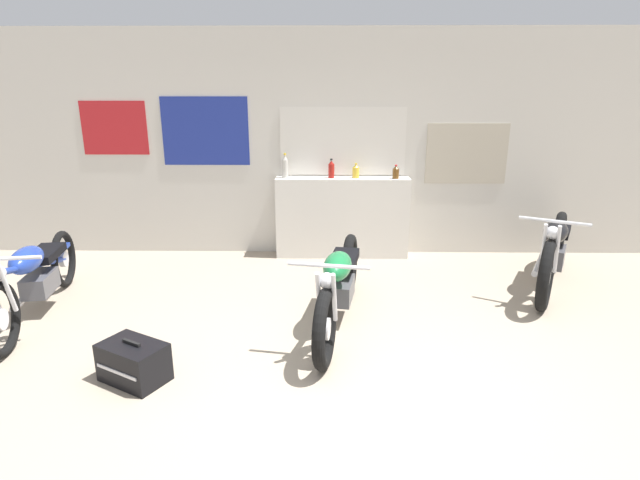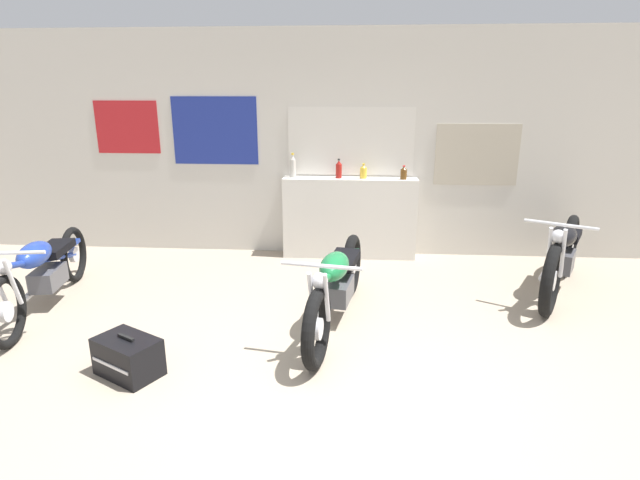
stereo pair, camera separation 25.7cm
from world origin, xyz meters
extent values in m
plane|color=gray|center=(0.00, 0.00, 0.00)|extent=(24.00, 24.00, 0.00)
cube|color=beige|center=(0.00, 3.33, 1.40)|extent=(10.00, 0.06, 2.80)
cube|color=silver|center=(0.05, 3.30, 1.46)|extent=(1.51, 0.01, 0.78)
cube|color=beige|center=(0.05, 3.29, 1.46)|extent=(1.57, 0.01, 0.84)
cube|color=#B2A893|center=(1.61, 3.30, 1.30)|extent=(1.02, 0.01, 0.75)
cube|color=navy|center=(-1.67, 3.30, 1.58)|extent=(1.08, 0.01, 0.84)
cube|color=#B21E23|center=(-2.81, 3.30, 1.62)|extent=(0.82, 0.01, 0.66)
cube|color=silver|center=(0.05, 3.15, 0.51)|extent=(1.68, 0.28, 1.02)
cylinder|color=#B7B2A8|center=(-0.67, 3.18, 1.13)|extent=(0.08, 0.08, 0.22)
cone|color=#B7B2A8|center=(-0.67, 3.18, 1.27)|extent=(0.07, 0.07, 0.06)
cylinder|color=gold|center=(-0.67, 3.18, 1.31)|extent=(0.03, 0.03, 0.02)
cylinder|color=maroon|center=(-0.09, 3.15, 1.10)|extent=(0.08, 0.08, 0.17)
cone|color=maroon|center=(-0.09, 3.15, 1.21)|extent=(0.06, 0.06, 0.05)
cylinder|color=black|center=(-0.09, 3.15, 1.25)|extent=(0.03, 0.03, 0.02)
cylinder|color=gold|center=(0.21, 3.16, 1.08)|extent=(0.09, 0.09, 0.13)
cone|color=gold|center=(0.21, 3.16, 1.17)|extent=(0.07, 0.07, 0.04)
cylinder|color=gold|center=(0.21, 3.16, 1.19)|extent=(0.03, 0.03, 0.01)
cylinder|color=#5B3814|center=(0.70, 3.12, 1.08)|extent=(0.08, 0.08, 0.12)
cone|color=#5B3814|center=(0.70, 3.12, 1.16)|extent=(0.07, 0.07, 0.03)
cylinder|color=red|center=(0.70, 3.12, 1.18)|extent=(0.03, 0.03, 0.01)
torus|color=black|center=(-0.16, 0.42, 0.32)|extent=(0.21, 0.65, 0.64)
cylinder|color=silver|center=(-0.16, 0.42, 0.32)|extent=(0.10, 0.18, 0.17)
torus|color=black|center=(0.09, 1.89, 0.32)|extent=(0.21, 0.65, 0.64)
cylinder|color=silver|center=(0.09, 1.89, 0.32)|extent=(0.10, 0.18, 0.17)
cube|color=#4C4C51|center=(-0.02, 1.23, 0.30)|extent=(0.29, 0.45, 0.19)
cylinder|color=#196B38|center=(-0.02, 1.23, 0.49)|extent=(0.28, 1.35, 0.40)
ellipsoid|color=#196B38|center=(-0.05, 1.04, 0.61)|extent=(0.32, 0.54, 0.22)
cube|color=black|center=(0.02, 1.45, 0.53)|extent=(0.32, 0.54, 0.08)
cube|color=#196B38|center=(0.08, 1.80, 0.47)|extent=(0.19, 0.32, 0.04)
cylinder|color=silver|center=(-0.09, 0.48, 0.55)|extent=(0.07, 0.18, 0.45)
cylinder|color=silver|center=(-0.20, 0.50, 0.55)|extent=(0.07, 0.18, 0.45)
cylinder|color=silver|center=(-0.13, 0.57, 0.78)|extent=(0.64, 0.14, 0.03)
sphere|color=silver|center=(-0.14, 0.51, 0.68)|extent=(0.13, 0.13, 0.13)
cylinder|color=silver|center=(-0.14, 1.36, 0.18)|extent=(0.20, 0.82, 0.06)
torus|color=black|center=(-2.75, 0.56, 0.31)|extent=(0.18, 0.62, 0.62)
cylinder|color=silver|center=(-2.75, 0.56, 0.31)|extent=(0.08, 0.18, 0.17)
torus|color=black|center=(-3.01, 2.05, 0.31)|extent=(0.18, 0.62, 0.62)
cylinder|color=silver|center=(-3.01, 2.05, 0.31)|extent=(0.08, 0.18, 0.17)
cube|color=#4C4C51|center=(-2.89, 1.38, 0.29)|extent=(0.29, 0.46, 0.19)
cylinder|color=navy|center=(-2.89, 1.38, 0.48)|extent=(0.29, 1.37, 0.40)
ellipsoid|color=navy|center=(-2.86, 1.19, 0.60)|extent=(0.32, 0.55, 0.22)
cube|color=black|center=(-2.93, 1.61, 0.52)|extent=(0.32, 0.55, 0.08)
cube|color=navy|center=(-2.99, 1.96, 0.46)|extent=(0.19, 0.32, 0.04)
cylinder|color=silver|center=(-2.71, 0.65, 0.54)|extent=(0.07, 0.18, 0.45)
cylinder|color=silver|center=(-2.78, 0.71, 0.77)|extent=(0.64, 0.14, 0.03)
sphere|color=silver|center=(-2.77, 0.65, 0.67)|extent=(0.13, 0.13, 0.13)
cylinder|color=silver|center=(-3.05, 1.46, 0.17)|extent=(0.20, 0.83, 0.06)
torus|color=black|center=(1.97, 1.50, 0.35)|extent=(0.43, 0.68, 0.71)
cylinder|color=silver|center=(1.97, 1.50, 0.35)|extent=(0.16, 0.21, 0.19)
torus|color=black|center=(2.59, 2.65, 0.35)|extent=(0.43, 0.68, 0.71)
cylinder|color=silver|center=(2.59, 2.65, 0.35)|extent=(0.16, 0.21, 0.19)
cube|color=#4C4C51|center=(2.31, 2.13, 0.34)|extent=(0.37, 0.43, 0.21)
cylinder|color=black|center=(2.31, 2.13, 0.55)|extent=(0.62, 1.08, 0.44)
ellipsoid|color=black|center=(2.23, 1.98, 0.66)|extent=(0.42, 0.51, 0.22)
cube|color=black|center=(2.41, 2.31, 0.58)|extent=(0.42, 0.51, 0.08)
cube|color=black|center=(2.55, 2.58, 0.52)|extent=(0.25, 0.30, 0.04)
cylinder|color=silver|center=(2.05, 1.53, 0.61)|extent=(0.11, 0.16, 0.51)
cylinder|color=silver|center=(1.95, 1.59, 0.61)|extent=(0.11, 0.16, 0.51)
cylinder|color=silver|center=(2.03, 1.62, 0.87)|extent=(0.58, 0.33, 0.03)
sphere|color=silver|center=(2.00, 1.56, 0.77)|extent=(0.13, 0.13, 0.13)
cylinder|color=silver|center=(2.23, 2.28, 0.20)|extent=(0.40, 0.66, 0.06)
cube|color=black|center=(-1.56, 0.20, 0.15)|extent=(0.57, 0.50, 0.29)
cube|color=silver|center=(-1.64, 0.07, 0.15)|extent=(0.36, 0.20, 0.02)
cube|color=black|center=(-1.56, 0.20, 0.31)|extent=(0.16, 0.10, 0.02)
camera|label=1|loc=(-0.14, -3.03, 2.07)|focal=28.00mm
camera|label=2|loc=(0.11, -3.02, 2.07)|focal=28.00mm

